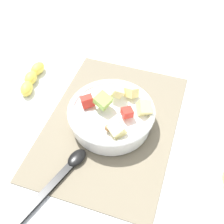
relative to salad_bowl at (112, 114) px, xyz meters
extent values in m
plane|color=silver|center=(0.00, 0.00, -0.04)|extent=(2.40, 2.40, 0.00)
cube|color=#756B56|center=(0.00, 0.00, -0.04)|extent=(0.49, 0.35, 0.01)
cylinder|color=white|center=(0.00, 0.00, -0.01)|extent=(0.21, 0.21, 0.05)
torus|color=white|center=(0.00, 0.00, 0.02)|extent=(0.23, 0.23, 0.02)
cube|color=red|center=(0.01, -0.07, 0.03)|extent=(0.05, 0.05, 0.04)
cube|color=#E5D684|center=(-0.06, 0.03, 0.03)|extent=(0.05, 0.04, 0.04)
sphere|color=brown|center=(0.07, 0.01, 0.03)|extent=(0.02, 0.03, 0.03)
cube|color=#E5D684|center=(0.07, 0.04, 0.03)|extent=(0.05, 0.05, 0.04)
cube|color=#8CB74C|center=(0.01, -0.02, 0.05)|extent=(0.05, 0.05, 0.04)
cube|color=red|center=(0.02, 0.04, 0.04)|extent=(0.04, 0.04, 0.02)
cube|color=#E5D684|center=(-0.02, 0.08, 0.03)|extent=(0.05, 0.05, 0.05)
cube|color=beige|center=(-0.04, -0.01, 0.05)|extent=(0.04, 0.05, 0.04)
ellipsoid|color=black|center=(0.14, -0.05, -0.03)|extent=(0.06, 0.05, 0.01)
cube|color=black|center=(0.25, -0.08, -0.03)|extent=(0.19, 0.08, 0.01)
ellipsoid|color=yellow|center=(-0.12, -0.29, -0.02)|extent=(0.06, 0.04, 0.04)
ellipsoid|color=yellow|center=(-0.08, -0.29, -0.02)|extent=(0.06, 0.04, 0.04)
ellipsoid|color=yellow|center=(-0.03, -0.28, -0.02)|extent=(0.06, 0.05, 0.04)
camera|label=1|loc=(0.48, 0.16, 0.60)|focal=47.28mm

